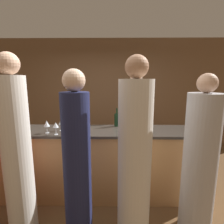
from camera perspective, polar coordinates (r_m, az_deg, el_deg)
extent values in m
plane|color=brown|center=(3.05, -6.07, -24.99)|extent=(14.00, 14.00, 0.00)
cube|color=brown|center=(4.65, -3.27, 5.87)|extent=(8.00, 0.06, 2.80)
cube|color=black|center=(4.71, -12.73, 9.95)|extent=(0.44, 0.02, 0.34)
cube|color=silver|center=(4.70, -12.76, 9.95)|extent=(0.39, 0.00, 0.29)
cube|color=#B27F4C|center=(2.79, -6.27, -16.52)|extent=(2.96, 0.56, 1.01)
cube|color=#332D28|center=(2.60, -6.50, -6.20)|extent=(3.02, 0.62, 0.04)
cylinder|color=#4C6B93|center=(3.40, 7.55, -5.42)|extent=(0.37, 0.37, 1.68)
sphere|color=beige|center=(3.28, 7.95, 10.81)|extent=(0.22, 0.22, 0.22)
cylinder|color=#1E234C|center=(1.98, -11.27, -18.02)|extent=(0.29, 0.29, 1.65)
sphere|color=beige|center=(1.75, -12.35, 10.08)|extent=(0.22, 0.22, 0.22)
cylinder|color=silver|center=(2.21, -28.45, -13.72)|extent=(0.30, 0.30, 1.81)
sphere|color=tan|center=(2.05, -30.94, 13.44)|extent=(0.23, 0.23, 0.23)
cylinder|color=#B2B2B7|center=(2.26, 26.61, -15.51)|extent=(0.36, 0.36, 1.63)
sphere|color=tan|center=(2.06, 28.68, 8.26)|extent=(0.20, 0.20, 0.20)
cylinder|color=silver|center=(1.92, 7.32, -16.77)|extent=(0.35, 0.35, 1.77)
sphere|color=#A37556|center=(1.72, 8.10, 14.43)|extent=(0.23, 0.23, 0.23)
cylinder|color=black|center=(2.76, 1.58, -2.59)|extent=(0.08, 0.08, 0.20)
cylinder|color=black|center=(2.74, 1.59, 0.36)|extent=(0.03, 0.03, 0.09)
cylinder|color=silver|center=(2.75, 10.69, -2.84)|extent=(0.16, 0.16, 0.20)
cylinder|color=silver|center=(2.58, -20.37, -6.41)|extent=(0.05, 0.05, 0.00)
cylinder|color=silver|center=(2.57, -20.44, -5.40)|extent=(0.01, 0.01, 0.09)
cone|color=silver|center=(2.55, -20.56, -3.57)|extent=(0.08, 0.08, 0.08)
cylinder|color=silver|center=(2.47, -17.74, -7.00)|extent=(0.05, 0.05, 0.00)
cylinder|color=silver|center=(2.46, -17.81, -5.88)|extent=(0.01, 0.01, 0.10)
cone|color=silver|center=(2.44, -17.92, -4.02)|extent=(0.08, 0.08, 0.07)
cylinder|color=silver|center=(2.55, 9.52, -6.08)|extent=(0.05, 0.05, 0.00)
cylinder|color=silver|center=(2.54, 9.55, -5.17)|extent=(0.01, 0.01, 0.08)
cone|color=silver|center=(2.52, 9.60, -3.62)|extent=(0.07, 0.07, 0.06)
cylinder|color=silver|center=(2.81, -25.76, -5.48)|extent=(0.05, 0.05, 0.00)
cylinder|color=silver|center=(2.80, -25.83, -4.63)|extent=(0.01, 0.01, 0.08)
cone|color=silver|center=(2.78, -25.94, -3.25)|extent=(0.07, 0.07, 0.06)
cylinder|color=silver|center=(2.64, -16.19, -5.80)|extent=(0.05, 0.05, 0.00)
cylinder|color=silver|center=(2.63, -16.24, -4.82)|extent=(0.01, 0.01, 0.09)
cone|color=silver|center=(2.61, -16.32, -3.17)|extent=(0.07, 0.07, 0.07)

